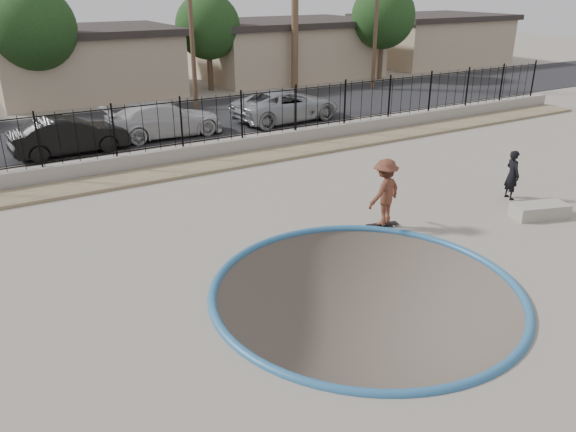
{
  "coord_description": "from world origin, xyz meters",
  "views": [
    {
      "loc": [
        -7.03,
        -9.51,
        6.38
      ],
      "look_at": [
        -0.26,
        2.0,
        0.79
      ],
      "focal_mm": 35.0,
      "sensor_mm": 36.0,
      "label": 1
    }
  ],
  "objects_px": {
    "videographer": "(512,175)",
    "skater": "(384,195)",
    "car_b": "(70,136)",
    "car_c": "(164,120)",
    "concrete_ledge": "(540,210)",
    "car_d": "(286,105)",
    "skateboard": "(382,225)"
  },
  "relations": [
    {
      "from": "skater",
      "to": "car_c",
      "type": "relative_size",
      "value": 0.36
    },
    {
      "from": "car_d",
      "to": "skater",
      "type": "bearing_deg",
      "value": 156.67
    },
    {
      "from": "concrete_ledge",
      "to": "car_d",
      "type": "bearing_deg",
      "value": 90.94
    },
    {
      "from": "concrete_ledge",
      "to": "car_c",
      "type": "xyz_separation_m",
      "value": [
        -6.39,
        14.37,
        0.58
      ]
    },
    {
      "from": "car_b",
      "to": "skater",
      "type": "bearing_deg",
      "value": -156.62
    },
    {
      "from": "concrete_ledge",
      "to": "car_c",
      "type": "height_order",
      "value": "car_c"
    },
    {
      "from": "skater",
      "to": "car_c",
      "type": "xyz_separation_m",
      "value": [
        -1.96,
        12.61,
        -0.16
      ]
    },
    {
      "from": "car_b",
      "to": "videographer",
      "type": "bearing_deg",
      "value": -141.62
    },
    {
      "from": "videographer",
      "to": "car_b",
      "type": "height_order",
      "value": "videographer"
    },
    {
      "from": "skateboard",
      "to": "car_b",
      "type": "distance_m",
      "value": 13.35
    },
    {
      "from": "videographer",
      "to": "car_c",
      "type": "height_order",
      "value": "videographer"
    },
    {
      "from": "videographer",
      "to": "concrete_ledge",
      "type": "distance_m",
      "value": 1.67
    },
    {
      "from": "car_c",
      "to": "car_d",
      "type": "distance_m",
      "value": 6.15
    },
    {
      "from": "concrete_ledge",
      "to": "car_b",
      "type": "relative_size",
      "value": 0.36
    },
    {
      "from": "skater",
      "to": "car_b",
      "type": "xyz_separation_m",
      "value": [
        -6.1,
        11.85,
        -0.17
      ]
    },
    {
      "from": "skateboard",
      "to": "car_c",
      "type": "bearing_deg",
      "value": 112.71
    },
    {
      "from": "concrete_ledge",
      "to": "car_b",
      "type": "distance_m",
      "value": 17.22
    },
    {
      "from": "skater",
      "to": "car_d",
      "type": "bearing_deg",
      "value": -124.06
    },
    {
      "from": "skater",
      "to": "concrete_ledge",
      "type": "bearing_deg",
      "value": 142.67
    },
    {
      "from": "skater",
      "to": "skateboard",
      "type": "distance_m",
      "value": 0.87
    },
    {
      "from": "car_c",
      "to": "car_d",
      "type": "relative_size",
      "value": 0.95
    },
    {
      "from": "skateboard",
      "to": "car_c",
      "type": "xyz_separation_m",
      "value": [
        -1.96,
        12.61,
        0.72
      ]
    },
    {
      "from": "videographer",
      "to": "car_d",
      "type": "bearing_deg",
      "value": 18.1
    },
    {
      "from": "car_b",
      "to": "car_c",
      "type": "xyz_separation_m",
      "value": [
        4.13,
        0.75,
        0.02
      ]
    },
    {
      "from": "skater",
      "to": "videographer",
      "type": "distance_m",
      "value": 4.92
    },
    {
      "from": "skater",
      "to": "concrete_ledge",
      "type": "relative_size",
      "value": 1.17
    },
    {
      "from": "car_c",
      "to": "skater",
      "type": "bearing_deg",
      "value": -171.0
    },
    {
      "from": "skater",
      "to": "car_b",
      "type": "relative_size",
      "value": 0.42
    },
    {
      "from": "concrete_ledge",
      "to": "skater",
      "type": "bearing_deg",
      "value": 158.22
    },
    {
      "from": "videographer",
      "to": "concrete_ledge",
      "type": "height_order",
      "value": "videographer"
    },
    {
      "from": "skater",
      "to": "car_c",
      "type": "bearing_deg",
      "value": -96.69
    },
    {
      "from": "videographer",
      "to": "skater",
      "type": "bearing_deg",
      "value": 101.58
    }
  ]
}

